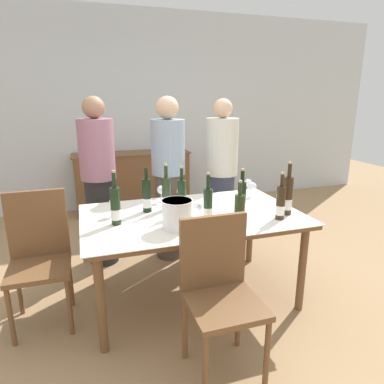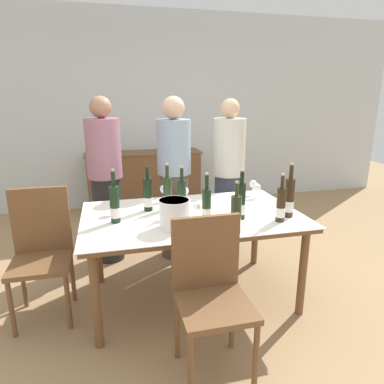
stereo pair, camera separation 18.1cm
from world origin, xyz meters
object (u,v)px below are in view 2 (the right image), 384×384
Objects in this scene: wine_bottle_3 at (148,195)px; dining_table at (192,222)px; wine_bottle_4 at (115,205)px; person_guest_right at (228,178)px; ice_bucket at (174,213)px; wine_bottle_0 at (236,216)px; wine_glass_2 at (257,188)px; wine_bottle_7 at (168,194)px; wine_glass_1 at (197,207)px; wine_glass_5 at (253,184)px; chair_left_end at (41,246)px; wine_bottle_1 at (281,205)px; wine_bottle_6 at (289,198)px; wine_glass_4 at (164,190)px; person_host at (106,182)px; wine_glass_0 at (115,202)px; wine_bottle_5 at (241,202)px; wine_glass_3 at (184,192)px; person_guest_left at (174,180)px; wine_bottle_8 at (182,198)px; chair_near_front at (210,286)px; sideboard_cabinet at (145,181)px; wine_bottle_2 at (207,205)px.

dining_table is at bearing -27.82° from wine_bottle_3.
person_guest_right is (1.19, 0.87, -0.06)m from wine_bottle_4.
wine_bottle_0 reaches higher than ice_bucket.
wine_bottle_0 is at bearing -123.53° from wine_glass_2.
wine_bottle_7 is (0.42, 0.20, -0.00)m from wine_bottle_4.
ice_bucket is 1.62× the size of wine_glass_2.
wine_glass_5 is at bearing 36.60° from wine_glass_1.
chair_left_end is at bearing -175.80° from wine_bottle_7.
wine_bottle_0 is at bearing -66.31° from dining_table.
wine_glass_5 is (0.02, 0.11, 0.01)m from wine_glass_2.
wine_bottle_1 reaches higher than dining_table.
ice_bucket is 1.09m from wine_glass_5.
dining_table is 4.05× the size of wine_bottle_6.
wine_glass_4 is 0.70m from person_host.
wine_bottle_7 is 2.73× the size of wine_glass_5.
wine_bottle_1 is at bearing -42.90° from wine_glass_4.
wine_glass_4 is at bearing 52.58° from wine_bottle_3.
wine_glass_0 is 1.30m from wine_glass_5.
wine_bottle_5 reaches higher than wine_glass_3.
person_guest_left is at bearing 117.13° from wine_bottle_1.
wine_bottle_3 is at bearing 150.97° from wine_bottle_8.
wine_bottle_8 reaches higher than wine_glass_1.
wine_bottle_3 reaches higher than wine_glass_1.
person_host is (-0.57, 1.64, 0.27)m from chair_near_front.
dining_table is 12.39× the size of wine_glass_2.
wine_bottle_7 is at bearing -164.72° from wine_glass_5.
ice_bucket is at bearing -112.79° from wine_bottle_8.
sideboard_cabinet is at bearing 104.34° from wine_bottle_1.
person_guest_left is (-0.67, 0.41, -0.01)m from wine_glass_5.
wine_glass_2 is (0.08, 0.59, -0.03)m from wine_bottle_1.
wine_bottle_5 is 0.59m from wine_glass_2.
wine_glass_0 is at bearing 159.09° from wine_bottle_1.
person_host is (-0.66, 1.00, -0.01)m from wine_glass_1.
chair_left_end is 0.61× the size of person_guest_right.
wine_bottle_8 reaches higher than wine_bottle_0.
chair_left_end reaches higher than wine_glass_2.
chair_left_end is (-1.07, 0.06, -0.32)m from wine_bottle_8.
wine_bottle_2 is 1.02× the size of wine_bottle_3.
dining_table is 0.19m from wine_glass_1.
wine_glass_0 is at bearing 157.53° from wine_glass_1.
wine_glass_4 is at bearing 16.64° from chair_left_end.
wine_bottle_6 is at bearing -35.63° from wine_glass_4.
wine_bottle_2 is 0.52m from wine_bottle_3.
person_host is (-0.71, 1.07, -0.04)m from wine_bottle_2.
wine_bottle_8 is (-0.27, 0.47, 0.01)m from wine_bottle_0.
chair_left_end is at bearing 166.91° from wine_bottle_4.
wine_bottle_4 is at bearing 173.33° from wine_glass_1.
wine_glass_2 is at bearing -7.05° from wine_glass_4.
wine_bottle_1 is at bearing -27.64° from dining_table.
wine_bottle_5 reaches higher than wine_glass_5.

